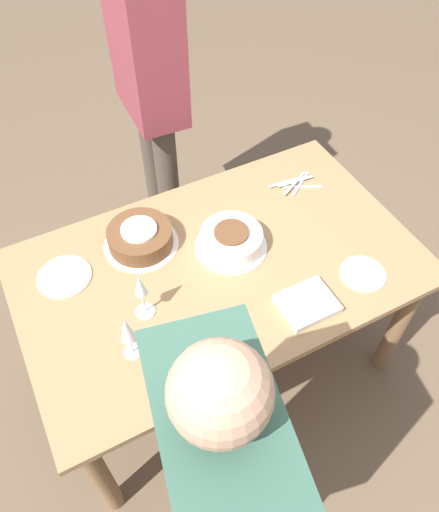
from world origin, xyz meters
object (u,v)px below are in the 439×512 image
(cake_front_chocolate, at_px, (140,237))
(wine_glass_near, at_px, (141,289))
(wine_glass_far, at_px, (127,331))
(person_cutting, at_px, (148,66))
(person_watching, at_px, (220,487))
(cake_center_white, at_px, (231,240))

(cake_front_chocolate, height_order, wine_glass_near, wine_glass_near)
(wine_glass_far, distance_m, person_cutting, 1.19)
(cake_front_chocolate, xyz_separation_m, person_watching, (0.16, 0.97, 0.16))
(wine_glass_far, height_order, person_cutting, person_cutting)
(cake_front_chocolate, bearing_deg, person_watching, 80.55)
(person_cutting, distance_m, person_watching, 1.67)
(person_watching, bearing_deg, person_cutting, -5.68)
(wine_glass_near, height_order, person_cutting, person_cutting)
(wine_glass_far, bearing_deg, wine_glass_near, -126.85)
(cake_center_white, xyz_separation_m, cake_front_chocolate, (0.30, -0.17, 0.00))
(cake_center_white, distance_m, person_watching, 0.94)
(cake_center_white, bearing_deg, person_watching, 59.88)
(cake_center_white, relative_size, wine_glass_far, 1.39)
(cake_front_chocolate, xyz_separation_m, person_cutting, (-0.32, -0.63, 0.30))
(wine_glass_far, distance_m, person_watching, 0.55)
(person_cutting, xyz_separation_m, person_watching, (0.48, 1.60, -0.14))
(wine_glass_near, xyz_separation_m, wine_glass_far, (0.10, 0.13, -0.00))
(person_cutting, bearing_deg, person_watching, -14.35)
(cake_front_chocolate, height_order, person_watching, person_watching)
(wine_glass_far, relative_size, person_cutting, 0.11)
(person_cutting, relative_size, person_watching, 1.13)
(cake_front_chocolate, distance_m, person_watching, 1.00)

